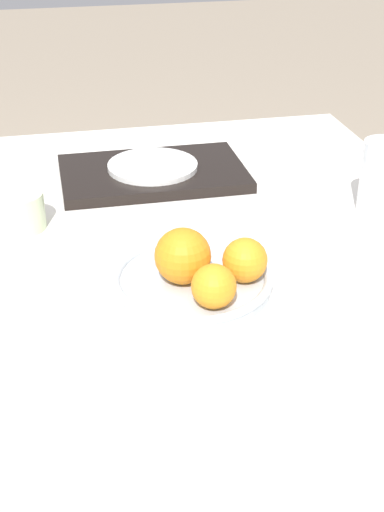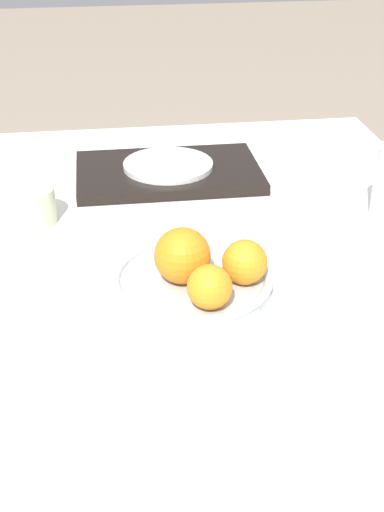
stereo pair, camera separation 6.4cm
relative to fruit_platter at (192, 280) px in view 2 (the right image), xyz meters
The scene contains 8 objects.
table 0.46m from the fruit_platter, 122.82° to the left, with size 1.27×0.91×0.72m.
fruit_platter is the anchor object (origin of this frame).
orange_0 0.05m from the fruit_platter, 161.05° to the right, with size 0.08×0.08×0.08m.
orange_1 0.08m from the fruit_platter, 16.43° to the right, with size 0.06×0.06×0.06m.
orange_2 0.08m from the fruit_platter, 80.47° to the right, with size 0.06×0.06×0.06m.
serving_tray 0.40m from the fruit_platter, 88.66° to the left, with size 0.35×0.22×0.02m.
side_plate 0.40m from the fruit_platter, 88.66° to the left, with size 0.17×0.17×0.01m.
cup_0 0.34m from the fruit_platter, 134.90° to the left, with size 0.09×0.09×0.06m.
Camera 2 is at (0.03, -1.09, 1.25)m, focal length 50.00 mm.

